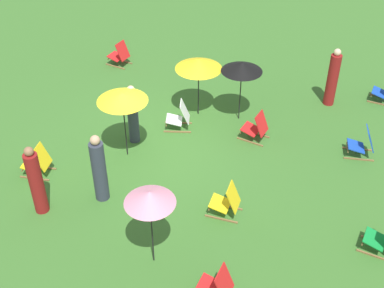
{
  "coord_description": "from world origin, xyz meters",
  "views": [
    {
      "loc": [
        9.84,
        4.41,
        8.27
      ],
      "look_at": [
        0.0,
        1.2,
        0.5
      ],
      "focal_mm": 48.12,
      "sensor_mm": 36.0,
      "label": 1
    }
  ],
  "objects_px": {
    "deckchair_4": "(38,162)",
    "umbrella_0": "(242,67)",
    "umbrella_3": "(150,197)",
    "deckchair_0": "(227,202)",
    "deckchair_7": "(120,55)",
    "umbrella_1": "(122,97)",
    "deckchair_3": "(217,287)",
    "person_2": "(133,116)",
    "person_0": "(333,79)",
    "deckchair_9": "(363,143)",
    "deckchair_1": "(180,117)",
    "person_3": "(36,182)",
    "deckchair_5": "(256,128)",
    "person_1": "(99,170)",
    "deckchair_2": "(383,238)",
    "umbrella_2": "(199,64)"
  },
  "relations": [
    {
      "from": "deckchair_4",
      "to": "umbrella_0",
      "type": "height_order",
      "value": "umbrella_0"
    },
    {
      "from": "deckchair_4",
      "to": "umbrella_3",
      "type": "relative_size",
      "value": 0.44
    },
    {
      "from": "deckchair_0",
      "to": "deckchair_7",
      "type": "xyz_separation_m",
      "value": [
        -5.77,
        -5.24,
        0.0
      ]
    },
    {
      "from": "umbrella_0",
      "to": "umbrella_1",
      "type": "xyz_separation_m",
      "value": [
        2.54,
        -2.35,
        0.08
      ]
    },
    {
      "from": "deckchair_3",
      "to": "umbrella_3",
      "type": "bearing_deg",
      "value": -103.28
    },
    {
      "from": "umbrella_1",
      "to": "person_2",
      "type": "xyz_separation_m",
      "value": [
        -0.63,
        -0.06,
        -0.94
      ]
    },
    {
      "from": "umbrella_3",
      "to": "person_0",
      "type": "xyz_separation_m",
      "value": [
        -7.23,
        2.76,
        -0.9
      ]
    },
    {
      "from": "deckchair_9",
      "to": "person_0",
      "type": "bearing_deg",
      "value": -163.85
    },
    {
      "from": "deckchair_1",
      "to": "person_0",
      "type": "distance_m",
      "value": 4.63
    },
    {
      "from": "person_2",
      "to": "person_3",
      "type": "bearing_deg",
      "value": 26.44
    },
    {
      "from": "deckchair_0",
      "to": "deckchair_1",
      "type": "distance_m",
      "value": 3.57
    },
    {
      "from": "deckchair_0",
      "to": "deckchair_1",
      "type": "xyz_separation_m",
      "value": [
        -2.88,
        -2.11,
        0.0
      ]
    },
    {
      "from": "deckchair_0",
      "to": "person_3",
      "type": "height_order",
      "value": "person_3"
    },
    {
      "from": "deckchair_5",
      "to": "deckchair_9",
      "type": "height_order",
      "value": "same"
    },
    {
      "from": "deckchair_9",
      "to": "deckchair_1",
      "type": "bearing_deg",
      "value": -95.32
    },
    {
      "from": "umbrella_3",
      "to": "person_1",
      "type": "height_order",
      "value": "umbrella_3"
    },
    {
      "from": "deckchair_2",
      "to": "deckchair_3",
      "type": "xyz_separation_m",
      "value": [
        2.23,
        -2.93,
        0.0
      ]
    },
    {
      "from": "deckchair_3",
      "to": "deckchair_7",
      "type": "distance_m",
      "value": 9.84
    },
    {
      "from": "deckchair_3",
      "to": "umbrella_0",
      "type": "bearing_deg",
      "value": -163.95
    },
    {
      "from": "deckchair_3",
      "to": "umbrella_0",
      "type": "relative_size",
      "value": 0.46
    },
    {
      "from": "deckchair_0",
      "to": "deckchair_3",
      "type": "bearing_deg",
      "value": 10.6
    },
    {
      "from": "umbrella_2",
      "to": "deckchair_4",
      "type": "bearing_deg",
      "value": -37.61
    },
    {
      "from": "deckchair_2",
      "to": "deckchair_5",
      "type": "height_order",
      "value": "same"
    },
    {
      "from": "person_3",
      "to": "deckchair_3",
      "type": "bearing_deg",
      "value": 68.56
    },
    {
      "from": "deckchair_1",
      "to": "deckchair_4",
      "type": "xyz_separation_m",
      "value": [
        2.95,
        -2.65,
        0.0
      ]
    },
    {
      "from": "deckchair_1",
      "to": "umbrella_0",
      "type": "xyz_separation_m",
      "value": [
        -0.98,
        1.45,
        1.29
      ]
    },
    {
      "from": "deckchair_5",
      "to": "deckchair_2",
      "type": "bearing_deg",
      "value": 58.67
    },
    {
      "from": "deckchair_2",
      "to": "deckchair_7",
      "type": "distance_m",
      "value": 10.37
    },
    {
      "from": "deckchair_5",
      "to": "person_0",
      "type": "height_order",
      "value": "person_0"
    },
    {
      "from": "person_0",
      "to": "deckchair_7",
      "type": "bearing_deg",
      "value": -57.93
    },
    {
      "from": "deckchair_4",
      "to": "deckchair_7",
      "type": "distance_m",
      "value": 5.86
    },
    {
      "from": "deckchair_2",
      "to": "umbrella_0",
      "type": "bearing_deg",
      "value": -125.48
    },
    {
      "from": "deckchair_2",
      "to": "deckchair_4",
      "type": "distance_m",
      "value": 8.11
    },
    {
      "from": "deckchair_4",
      "to": "person_1",
      "type": "distance_m",
      "value": 1.94
    },
    {
      "from": "umbrella_2",
      "to": "deckchair_9",
      "type": "bearing_deg",
      "value": 83.18
    },
    {
      "from": "person_0",
      "to": "umbrella_2",
      "type": "bearing_deg",
      "value": -29.22
    },
    {
      "from": "deckchair_5",
      "to": "person_0",
      "type": "xyz_separation_m",
      "value": [
        -2.44,
        1.69,
        0.47
      ]
    },
    {
      "from": "deckchair_0",
      "to": "deckchair_2",
      "type": "height_order",
      "value": "same"
    },
    {
      "from": "deckchair_7",
      "to": "person_3",
      "type": "xyz_separation_m",
      "value": [
        6.95,
        1.21,
        0.48
      ]
    },
    {
      "from": "deckchair_0",
      "to": "deckchair_1",
      "type": "bearing_deg",
      "value": -143.49
    },
    {
      "from": "deckchair_1",
      "to": "deckchair_7",
      "type": "xyz_separation_m",
      "value": [
        -2.89,
        -3.13,
        0.0
      ]
    },
    {
      "from": "deckchair_3",
      "to": "person_3",
      "type": "height_order",
      "value": "person_3"
    },
    {
      "from": "deckchair_3",
      "to": "umbrella_2",
      "type": "xyz_separation_m",
      "value": [
        -6.01,
        -2.25,
        1.25
      ]
    },
    {
      "from": "deckchair_4",
      "to": "umbrella_3",
      "type": "distance_m",
      "value": 4.29
    },
    {
      "from": "person_0",
      "to": "person_2",
      "type": "xyz_separation_m",
      "value": [
        3.52,
        -4.77,
        -0.04
      ]
    },
    {
      "from": "umbrella_1",
      "to": "deckchair_0",
      "type": "bearing_deg",
      "value": 66.34
    },
    {
      "from": "deckchair_9",
      "to": "person_2",
      "type": "distance_m",
      "value": 5.98
    },
    {
      "from": "deckchair_2",
      "to": "umbrella_2",
      "type": "xyz_separation_m",
      "value": [
        -3.78,
        -5.18,
        1.25
      ]
    },
    {
      "from": "deckchair_5",
      "to": "person_1",
      "type": "relative_size",
      "value": 0.47
    },
    {
      "from": "deckchair_7",
      "to": "umbrella_2",
      "type": "bearing_deg",
      "value": 69.33
    }
  ]
}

